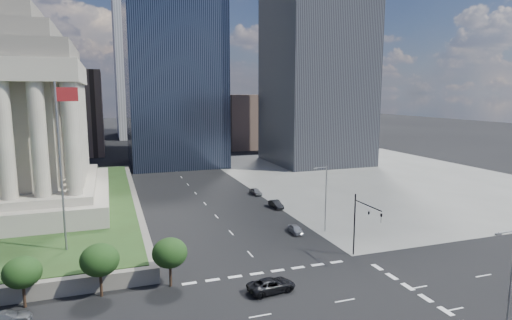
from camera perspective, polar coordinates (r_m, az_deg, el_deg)
name	(u,v)px	position (r m, az deg, el deg)	size (l,w,h in m)	color
ground	(167,162)	(132.57, -11.74, -0.21)	(500.00, 500.00, 0.00)	black
sidewalk_ne	(374,176)	(111.43, 15.41, -2.04)	(68.00, 90.00, 0.03)	slate
flagpole	(61,158)	(54.68, -24.51, 0.30)	(2.52, 0.24, 20.00)	slate
midrise_glass	(173,59)	(126.64, -10.96, 13.02)	(26.00, 26.00, 60.00)	black
building_filler_ne	(239,121)	(167.45, -2.26, 5.28)	(20.00, 30.00, 20.00)	brown
building_filler_nw	(65,113)	(160.62, -24.06, 5.79)	(24.00, 30.00, 28.00)	brown
traffic_signal_ne	(363,219)	(54.57, 14.04, -7.63)	(0.30, 5.74, 8.00)	black
street_lamp_south	(509,280)	(41.04, 30.70, -13.63)	(2.13, 0.22, 10.00)	slate
street_lamp_north	(325,195)	(64.25, 9.17, -4.60)	(2.13, 0.22, 10.00)	slate
pickup_truck	(272,285)	(46.50, 2.08, -16.33)	(2.37, 5.15, 1.43)	black
suv_grey	(5,318)	(46.49, -30.46, -17.73)	(1.79, 4.39, 1.27)	#4F5156
parked_sedan_near	(296,229)	(64.35, 5.32, -9.17)	(1.44, 3.58, 1.22)	#919399
parked_sedan_mid	(276,204)	(77.73, 2.68, -5.92)	(4.07, 1.42, 1.34)	black
parked_sedan_far	(256,192)	(87.48, -0.02, -4.23)	(3.88, 1.56, 1.32)	#575A5F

